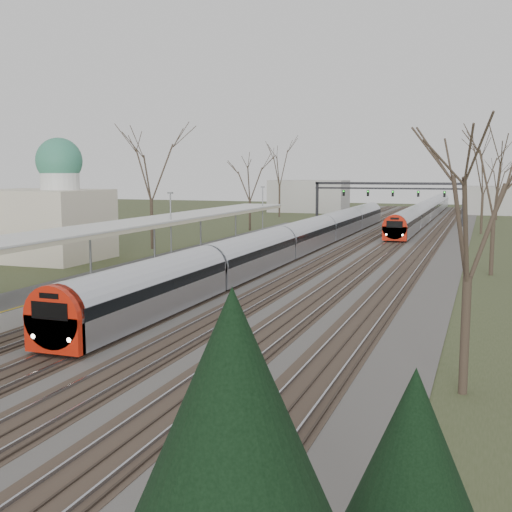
{
  "coord_description": "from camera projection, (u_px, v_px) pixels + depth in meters",
  "views": [
    {
      "loc": [
        13.48,
        -6.92,
        7.45
      ],
      "look_at": [
        -0.62,
        32.32,
        2.0
      ],
      "focal_mm": 45.0,
      "sensor_mm": 36.0,
      "label": 1
    }
  ],
  "objects": [
    {
      "name": "track_bed",
      "position": [
        342.0,
        248.0,
        63.17
      ],
      "size": [
        24.0,
        160.0,
        0.22
      ],
      "color": "#474442",
      "rests_on": "ground"
    },
    {
      "name": "platform",
      "position": [
        177.0,
        262.0,
        49.91
      ],
      "size": [
        3.5,
        69.0,
        1.0
      ],
      "primitive_type": "cube",
      "color": "#9E9B93",
      "rests_on": "ground"
    },
    {
      "name": "canopy",
      "position": [
        147.0,
        223.0,
        45.25
      ],
      "size": [
        4.1,
        50.0,
        3.11
      ],
      "color": "slate",
      "rests_on": "platform"
    },
    {
      "name": "dome_building",
      "position": [
        44.0,
        217.0,
        54.21
      ],
      "size": [
        10.0,
        8.0,
        10.3
      ],
      "color": "beige",
      "rests_on": "ground"
    },
    {
      "name": "signal_gantry",
      "position": [
        388.0,
        190.0,
        90.52
      ],
      "size": [
        21.0,
        0.59,
        6.08
      ],
      "color": "black",
      "rests_on": "ground"
    },
    {
      "name": "tree_west_far",
      "position": [
        151.0,
        166.0,
        61.4
      ],
      "size": [
        5.5,
        5.5,
        11.33
      ],
      "color": "#2D231C",
      "rests_on": "ground"
    },
    {
      "name": "tree_east_near",
      "position": [
        471.0,
        200.0,
        20.74
      ],
      "size": [
        4.5,
        4.5,
        9.27
      ],
      "color": "#2D231C",
      "rests_on": "ground"
    },
    {
      "name": "tree_east_far",
      "position": [
        496.0,
        175.0,
        45.5
      ],
      "size": [
        5.0,
        5.0,
        10.3
      ],
      "color": "#2D231C",
      "rests_on": "ground"
    },
    {
      "name": "train_near",
      "position": [
        304.0,
        236.0,
        60.15
      ],
      "size": [
        2.62,
        75.21,
        3.05
      ],
      "color": "#B8BBC4",
      "rests_on": "ground"
    },
    {
      "name": "train_far",
      "position": [
        426.0,
        210.0,
        102.13
      ],
      "size": [
        2.62,
        75.21,
        3.05
      ],
      "color": "#B8BBC4",
      "rests_on": "ground"
    }
  ]
}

